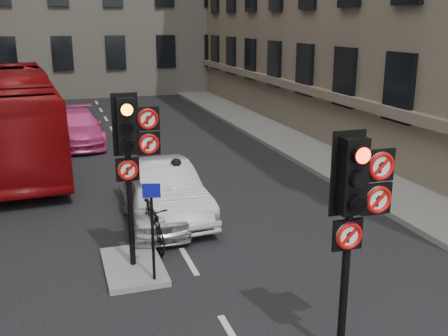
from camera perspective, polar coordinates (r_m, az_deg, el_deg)
pavement_right at (r=20.29m, az=11.19°, el=1.29°), size 3.00×50.00×0.16m
centre_island at (r=11.36m, az=-9.83°, el=-10.51°), size 1.20×2.00×0.12m
signal_near at (r=7.70m, az=14.15°, el=-3.41°), size 0.91×0.40×3.58m
signal_far at (r=10.48m, az=-10.03°, el=2.60°), size 0.91×0.40×3.58m
car_silver at (r=13.40m, az=-7.67°, el=-3.71°), size 1.63×3.66×1.22m
car_white at (r=13.95m, az=-6.58°, el=-2.40°), size 1.91×4.50×1.44m
car_pink at (r=22.92m, az=-15.66°, el=4.23°), size 2.08×4.84×1.39m
bus_red at (r=20.75m, az=-21.93°, el=5.26°), size 3.61×12.16×3.34m
motorcycle at (r=12.16m, az=-7.85°, el=-6.18°), size 0.72×1.82×1.07m
motorcyclist at (r=14.01m, az=-5.26°, el=-2.01°), size 0.61×0.44×1.57m
info_sign at (r=10.12m, az=-7.82°, el=-5.46°), size 0.34×0.14×1.99m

